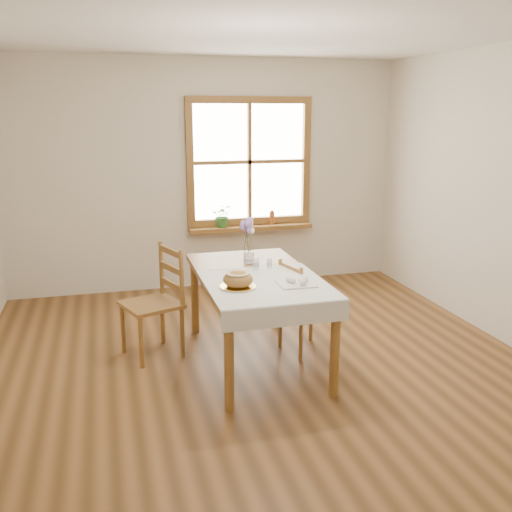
{
  "coord_description": "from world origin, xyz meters",
  "views": [
    {
      "loc": [
        -1.14,
        -3.96,
        2.04
      ],
      "look_at": [
        0.0,
        0.3,
        0.9
      ],
      "focal_mm": 40.0,
      "sensor_mm": 36.0,
      "label": 1
    }
  ],
  "objects_px": {
    "chair_left": "(151,303)",
    "chair_right": "(307,306)",
    "dining_table": "(256,284)",
    "bread_plate": "(238,287)",
    "flower_vase": "(249,258)"
  },
  "relations": [
    {
      "from": "chair_left",
      "to": "flower_vase",
      "type": "bearing_deg",
      "value": 68.51
    },
    {
      "from": "dining_table",
      "to": "chair_left",
      "type": "height_order",
      "value": "chair_left"
    },
    {
      "from": "chair_left",
      "to": "chair_right",
      "type": "relative_size",
      "value": 1.15
    },
    {
      "from": "dining_table",
      "to": "bread_plate",
      "type": "relative_size",
      "value": 6.17
    },
    {
      "from": "chair_left",
      "to": "bread_plate",
      "type": "distance_m",
      "value": 0.95
    },
    {
      "from": "dining_table",
      "to": "bread_plate",
      "type": "distance_m",
      "value": 0.43
    },
    {
      "from": "chair_left",
      "to": "chair_right",
      "type": "bearing_deg",
      "value": 58.56
    },
    {
      "from": "chair_right",
      "to": "flower_vase",
      "type": "relative_size",
      "value": 8.1
    },
    {
      "from": "dining_table",
      "to": "bread_plate",
      "type": "bearing_deg",
      "value": -123.6
    },
    {
      "from": "bread_plate",
      "to": "flower_vase",
      "type": "relative_size",
      "value": 2.59
    },
    {
      "from": "chair_left",
      "to": "bread_plate",
      "type": "xyz_separation_m",
      "value": [
        0.59,
        -0.68,
        0.3
      ]
    },
    {
      "from": "chair_left",
      "to": "flower_vase",
      "type": "height_order",
      "value": "chair_left"
    },
    {
      "from": "chair_left",
      "to": "chair_right",
      "type": "distance_m",
      "value": 1.32
    },
    {
      "from": "chair_right",
      "to": "bread_plate",
      "type": "xyz_separation_m",
      "value": [
        -0.7,
        -0.43,
        0.36
      ]
    },
    {
      "from": "flower_vase",
      "to": "bread_plate",
      "type": "bearing_deg",
      "value": -110.83
    }
  ]
}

